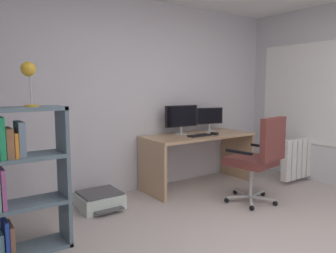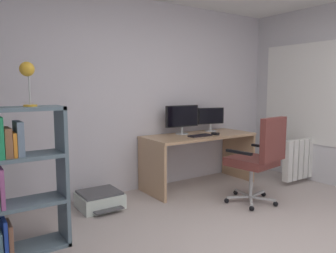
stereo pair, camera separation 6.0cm
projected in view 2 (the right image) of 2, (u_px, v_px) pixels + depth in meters
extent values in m
cube|color=silver|center=(134.00, 96.00, 4.42)|extent=(4.78, 0.10, 2.56)
cube|color=white|center=(313.00, 94.00, 4.83)|extent=(0.01, 1.56, 1.41)
cube|color=white|center=(313.00, 94.00, 4.83)|extent=(0.02, 1.64, 1.49)
cube|color=tan|center=(199.00, 136.00, 4.60)|extent=(1.60, 0.68, 0.04)
cube|color=tan|center=(152.00, 169.00, 4.20)|extent=(0.04, 0.65, 0.71)
cube|color=tan|center=(238.00, 155.00, 5.08)|extent=(0.04, 0.65, 0.71)
cylinder|color=#B2B5B7|center=(182.00, 134.00, 4.63)|extent=(0.18, 0.18, 0.01)
cylinder|color=#B2B5B7|center=(182.00, 130.00, 4.62)|extent=(0.03, 0.03, 0.11)
cube|color=black|center=(182.00, 116.00, 4.60)|extent=(0.53, 0.06, 0.30)
cube|color=black|center=(183.00, 116.00, 4.58)|extent=(0.49, 0.03, 0.28)
cylinder|color=#B2B5B7|center=(211.00, 131.00, 4.93)|extent=(0.18, 0.18, 0.01)
cylinder|color=#B2B5B7|center=(211.00, 127.00, 4.92)|extent=(0.03, 0.03, 0.11)
cube|color=black|center=(211.00, 116.00, 4.90)|extent=(0.42, 0.12, 0.24)
cube|color=black|center=(211.00, 116.00, 4.88)|extent=(0.39, 0.09, 0.22)
cube|color=black|center=(200.00, 136.00, 4.42)|extent=(0.35, 0.15, 0.02)
cube|color=black|center=(215.00, 134.00, 4.54)|extent=(0.09, 0.11, 0.03)
cube|color=#B7BABC|center=(257.00, 194.00, 4.11)|extent=(0.30, 0.08, 0.02)
sphere|color=black|center=(264.00, 194.00, 4.21)|extent=(0.06, 0.06, 0.06)
cube|color=#B7BABC|center=(243.00, 193.00, 4.14)|extent=(0.08, 0.30, 0.02)
sphere|color=black|center=(236.00, 193.00, 4.28)|extent=(0.06, 0.06, 0.06)
cube|color=#B7BABC|center=(239.00, 197.00, 3.99)|extent=(0.28, 0.17, 0.02)
sphere|color=black|center=(227.00, 201.00, 3.98)|extent=(0.06, 0.06, 0.06)
cube|color=#B7BABC|center=(251.00, 201.00, 3.86)|extent=(0.24, 0.23, 0.02)
sphere|color=black|center=(252.00, 208.00, 3.72)|extent=(0.06, 0.06, 0.06)
cube|color=#B7BABC|center=(263.00, 198.00, 3.93)|extent=(0.16, 0.28, 0.02)
sphere|color=black|center=(276.00, 204.00, 3.87)|extent=(0.06, 0.06, 0.06)
cylinder|color=#B7BABC|center=(251.00, 181.00, 3.98)|extent=(0.04, 0.04, 0.39)
cube|color=brown|center=(252.00, 161.00, 3.96)|extent=(0.57, 0.56, 0.10)
cube|color=brown|center=(273.00, 140.00, 3.72)|extent=(0.46, 0.14, 0.50)
cube|color=black|center=(239.00, 152.00, 3.76)|extent=(0.09, 0.35, 0.03)
cube|color=black|center=(264.00, 147.00, 4.12)|extent=(0.09, 0.35, 0.03)
cube|color=slate|center=(63.00, 175.00, 2.94)|extent=(0.03, 0.31, 1.24)
cube|color=slate|center=(15.00, 109.00, 2.66)|extent=(0.76, 0.31, 0.03)
cube|color=slate|center=(22.00, 249.00, 2.81)|extent=(0.76, 0.31, 0.03)
cube|color=slate|center=(20.00, 204.00, 2.76)|extent=(0.70, 0.31, 0.03)
cube|color=slate|center=(17.00, 157.00, 2.71)|extent=(0.70, 0.31, 0.03)
cube|color=#213EA6|center=(4.00, 235.00, 2.71)|extent=(0.03, 0.27, 0.30)
cube|color=#8D5E45|center=(9.00, 237.00, 2.75)|extent=(0.03, 0.25, 0.24)
cube|color=#A15491|center=(0.00, 186.00, 2.66)|extent=(0.03, 0.28, 0.33)
cube|color=#8E5D3F|center=(7.00, 142.00, 2.65)|extent=(0.06, 0.23, 0.24)
cube|color=orange|center=(13.00, 144.00, 2.68)|extent=(0.03, 0.23, 0.20)
cube|color=slate|center=(19.00, 138.00, 2.71)|extent=(0.05, 0.24, 0.28)
cylinder|color=gold|center=(30.00, 106.00, 2.73)|extent=(0.11, 0.11, 0.02)
cylinder|color=silver|center=(30.00, 89.00, 2.71)|extent=(0.01, 0.01, 0.26)
sphere|color=gold|center=(27.00, 69.00, 2.69)|extent=(0.12, 0.12, 0.12)
cube|color=silver|center=(100.00, 200.00, 3.83)|extent=(0.48, 0.44, 0.17)
cube|color=#4C4C51|center=(99.00, 192.00, 3.82)|extent=(0.44, 0.40, 0.02)
cube|color=#4C4C51|center=(109.00, 210.00, 3.62)|extent=(0.34, 0.10, 0.01)
cube|color=white|center=(288.00, 161.00, 4.65)|extent=(0.10, 0.10, 0.59)
cube|color=white|center=(293.00, 160.00, 4.72)|extent=(0.10, 0.10, 0.59)
cube|color=white|center=(298.00, 159.00, 4.79)|extent=(0.10, 0.10, 0.59)
cube|color=white|center=(303.00, 158.00, 4.86)|extent=(0.10, 0.10, 0.59)
cube|color=white|center=(308.00, 157.00, 4.93)|extent=(0.10, 0.10, 0.59)
cube|color=white|center=(313.00, 156.00, 5.00)|extent=(0.10, 0.10, 0.59)
cube|color=white|center=(318.00, 155.00, 5.06)|extent=(0.10, 0.10, 0.59)
cube|color=white|center=(322.00, 154.00, 5.13)|extent=(0.10, 0.10, 0.59)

